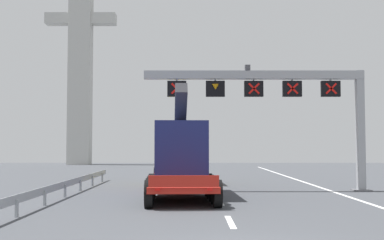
# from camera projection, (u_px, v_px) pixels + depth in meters

# --- Properties ---
(lane_markings) EXTENTS (0.20, 45.68, 0.01)m
(lane_markings) POSITION_uv_depth(u_px,v_px,m) (213.00, 190.00, 26.07)
(lane_markings) COLOR silver
(lane_markings) RESTS_ON ground
(edge_line_right) EXTENTS (0.20, 63.00, 0.01)m
(edge_line_right) POSITION_uv_depth(u_px,v_px,m) (349.00, 197.00, 22.55)
(edge_line_right) COLOR silver
(edge_line_right) RESTS_ON ground
(overhead_lane_gantry) EXTENTS (12.12, 0.90, 6.79)m
(overhead_lane_gantry) POSITION_uv_depth(u_px,v_px,m) (278.00, 93.00, 25.96)
(overhead_lane_gantry) COLOR #9EA0A5
(overhead_lane_gantry) RESTS_ON ground
(heavy_haul_truck_red) EXTENTS (3.64, 14.16, 5.30)m
(heavy_haul_truck_red) POSITION_uv_depth(u_px,v_px,m) (178.00, 154.00, 26.23)
(heavy_haul_truck_red) COLOR red
(heavy_haul_truck_red) RESTS_ON ground
(guardrail_left) EXTENTS (0.13, 25.00, 0.76)m
(guardrail_left) POSITION_uv_depth(u_px,v_px,m) (53.00, 188.00, 21.05)
(guardrail_left) COLOR #999EA3
(guardrail_left) RESTS_ON ground
(bridge_pylon_distant) EXTENTS (9.00, 2.00, 30.10)m
(bridge_pylon_distant) POSITION_uv_depth(u_px,v_px,m) (79.00, 44.00, 61.54)
(bridge_pylon_distant) COLOR #B7B7B2
(bridge_pylon_distant) RESTS_ON ground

